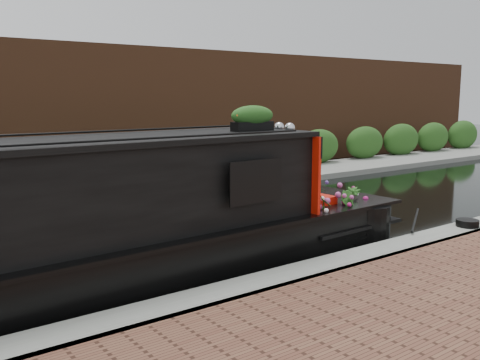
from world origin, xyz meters
TOP-DOWN VIEW (x-y plane):
  - ground at (0.00, 0.00)m, footprint 80.00×80.00m
  - near_bank_coping at (0.00, -3.30)m, footprint 40.00×0.60m
  - far_bank_path at (0.00, 4.20)m, footprint 40.00×2.40m
  - far_hedge at (0.00, 5.10)m, footprint 40.00×1.10m
  - far_brick_wall at (0.00, 7.20)m, footprint 40.00×1.00m
  - narrowboat at (-2.88, -1.82)m, footprint 10.99×2.27m
  - rope_fender at (2.98, -1.82)m, footprint 0.27×0.32m
  - coiled_mooring_rope at (3.86, -3.30)m, footprint 0.39×0.39m

SIDE VIEW (x-z plane):
  - ground at x=0.00m, z-range 0.00..0.00m
  - near_bank_coping at x=0.00m, z-range -0.25..0.25m
  - far_bank_path at x=0.00m, z-range -0.17..0.17m
  - far_hedge at x=0.00m, z-range -1.40..1.40m
  - far_brick_wall at x=0.00m, z-range -4.00..4.00m
  - rope_fender at x=2.98m, z-range 0.00..0.27m
  - coiled_mooring_rope at x=3.86m, z-range 0.25..0.37m
  - narrowboat at x=-2.88m, z-range -0.52..2.05m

